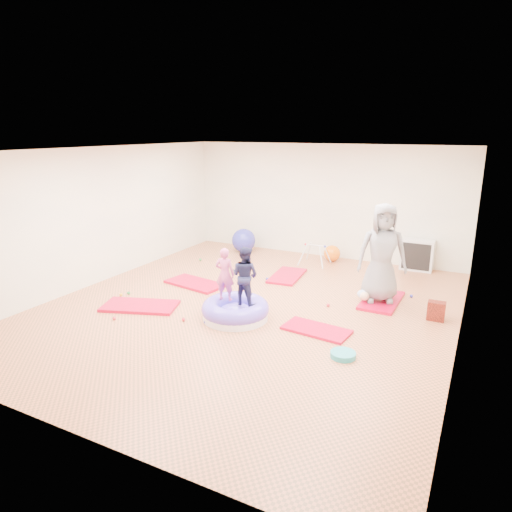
% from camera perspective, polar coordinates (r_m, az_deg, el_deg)
% --- Properties ---
extents(room, '(7.01, 8.01, 2.81)m').
position_cam_1_polar(room, '(7.94, -0.98, 2.96)').
color(room, '#D27448').
rests_on(room, ground).
extents(gym_mat_front_left, '(1.48, 1.07, 0.06)m').
position_cam_1_polar(gym_mat_front_left, '(8.62, -14.29, -6.07)').
color(gym_mat_front_left, '#B40329').
rests_on(gym_mat_front_left, ground).
extents(gym_mat_mid_left, '(1.33, 0.82, 0.05)m').
position_cam_1_polar(gym_mat_mid_left, '(9.62, -7.62, -3.42)').
color(gym_mat_mid_left, '#B40329').
rests_on(gym_mat_mid_left, ground).
extents(gym_mat_center_back, '(0.71, 1.23, 0.05)m').
position_cam_1_polar(gym_mat_center_back, '(10.05, 3.90, -2.48)').
color(gym_mat_center_back, '#B40329').
rests_on(gym_mat_center_back, ground).
extents(gym_mat_right, '(1.11, 0.64, 0.04)m').
position_cam_1_polar(gym_mat_right, '(7.49, 7.56, -9.12)').
color(gym_mat_right, '#B40329').
rests_on(gym_mat_right, ground).
extents(gym_mat_rear_right, '(0.65, 1.27, 0.05)m').
position_cam_1_polar(gym_mat_rear_right, '(8.94, 15.41, -5.37)').
color(gym_mat_rear_right, '#B40329').
rests_on(gym_mat_rear_right, ground).
extents(inflatable_cushion, '(1.16, 1.16, 0.36)m').
position_cam_1_polar(inflatable_cushion, '(7.86, -2.60, -6.83)').
color(inflatable_cushion, white).
rests_on(inflatable_cushion, ground).
extents(child_pink, '(0.37, 0.28, 0.93)m').
position_cam_1_polar(child_pink, '(7.78, -3.92, -1.93)').
color(child_pink, '#CD4E89').
rests_on(child_pink, inflatable_cushion).
extents(child_navy, '(0.53, 0.43, 1.00)m').
position_cam_1_polar(child_navy, '(7.56, -1.39, -2.13)').
color(child_navy, '#1A1B3E').
rests_on(child_navy, inflatable_cushion).
extents(adult_caregiver, '(1.04, 0.86, 1.82)m').
position_cam_1_polar(adult_caregiver, '(8.60, 15.48, 0.37)').
color(adult_caregiver, slate).
rests_on(adult_caregiver, gym_mat_rear_right).
extents(infant, '(0.35, 0.36, 0.21)m').
position_cam_1_polar(infant, '(8.75, 13.60, -4.76)').
color(infant, '#A9C6F7').
rests_on(infant, gym_mat_rear_right).
extents(ball_pit_balls, '(5.12, 3.76, 0.06)m').
position_cam_1_polar(ball_pit_balls, '(8.85, -2.71, -4.96)').
color(ball_pit_balls, '#298039').
rests_on(ball_pit_balls, ground).
extents(exercise_ball_blue, '(0.62, 0.62, 0.62)m').
position_cam_1_polar(exercise_ball_blue, '(12.00, -1.56, 1.96)').
color(exercise_ball_blue, '#2A2DA4').
rests_on(exercise_ball_blue, ground).
extents(exercise_ball_orange, '(0.40, 0.40, 0.40)m').
position_cam_1_polar(exercise_ball_orange, '(11.32, 9.48, 0.33)').
color(exercise_ball_orange, orange).
rests_on(exercise_ball_orange, ground).
extents(infant_play_gym, '(0.65, 0.62, 0.50)m').
position_cam_1_polar(infant_play_gym, '(10.91, 7.37, 0.57)').
color(infant_play_gym, silver).
rests_on(infant_play_gym, ground).
extents(cube_shelf, '(0.71, 0.35, 0.71)m').
position_cam_1_polar(cube_shelf, '(11.06, 19.49, 0.12)').
color(cube_shelf, silver).
rests_on(cube_shelf, ground).
extents(balance_disc, '(0.36, 0.36, 0.08)m').
position_cam_1_polar(balance_disc, '(6.75, 10.82, -12.03)').
color(balance_disc, teal).
rests_on(balance_disc, ground).
extents(backpack, '(0.29, 0.18, 0.33)m').
position_cam_1_polar(backpack, '(8.35, 21.60, -6.41)').
color(backpack, '#A22312').
rests_on(backpack, ground).
extents(yellow_toy, '(0.20, 0.20, 0.03)m').
position_cam_1_polar(yellow_toy, '(7.99, -5.31, -7.48)').
color(yellow_toy, '#F2A921').
rests_on(yellow_toy, ground).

